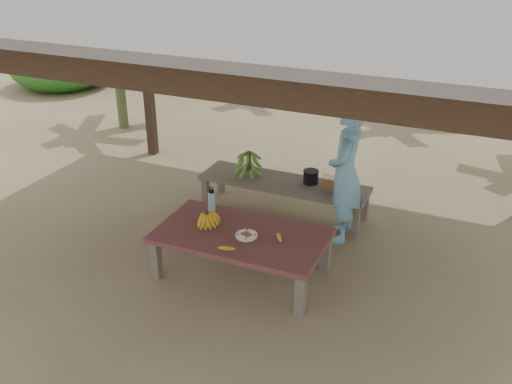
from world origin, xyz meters
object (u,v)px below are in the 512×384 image
at_px(work_table, 241,239).
at_px(woman, 346,172).
at_px(cooking_pot, 311,177).
at_px(bench, 284,185).
at_px(ripe_banana_bunch, 206,217).
at_px(water_flask, 212,201).
at_px(plate, 246,236).

relative_size(work_table, woman, 1.06).
bearing_deg(woman, cooking_pot, -133.16).
height_order(bench, ripe_banana_bunch, ripe_banana_bunch).
distance_m(ripe_banana_bunch, woman, 1.71).
distance_m(work_table, ripe_banana_bunch, 0.46).
height_order(work_table, water_flask, water_flask).
distance_m(bench, ripe_banana_bunch, 1.53).
xyz_separation_m(bench, plate, (0.18, -1.56, 0.12)).
bearing_deg(work_table, ripe_banana_bunch, 174.36).
distance_m(work_table, plate, 0.13).
bearing_deg(plate, ripe_banana_bunch, 170.40).
bearing_deg(work_table, water_flask, 146.52).
distance_m(ripe_banana_bunch, water_flask, 0.32).
bearing_deg(bench, water_flask, -109.99).
xyz_separation_m(cooking_pot, woman, (0.55, -0.40, 0.33)).
height_order(ripe_banana_bunch, water_flask, water_flask).
distance_m(work_table, woman, 1.50).
distance_m(plate, cooking_pot, 1.67).
relative_size(ripe_banana_bunch, water_flask, 0.96).
bearing_deg(woman, plate, -35.74).
relative_size(plate, woman, 0.14).
bearing_deg(ripe_banana_bunch, bench, 77.17).
distance_m(cooking_pot, woman, 0.75).
relative_size(water_flask, cooking_pot, 1.56).
bearing_deg(woman, work_table, -39.69).
xyz_separation_m(ripe_banana_bunch, water_flask, (-0.09, 0.30, 0.04)).
bearing_deg(ripe_banana_bunch, woman, 44.12).
bearing_deg(ripe_banana_bunch, cooking_pot, 67.07).
bearing_deg(water_flask, bench, 69.96).
bearing_deg(water_flask, work_table, -32.79).
relative_size(work_table, plate, 7.80).
xyz_separation_m(plate, woman, (0.69, 1.26, 0.34)).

